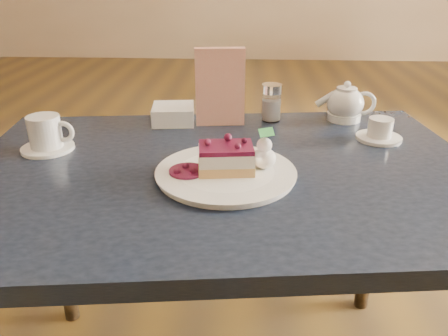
# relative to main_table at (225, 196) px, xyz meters

# --- Properties ---
(main_table) EXTENTS (1.18, 0.86, 0.69)m
(main_table) POSITION_rel_main_table_xyz_m (0.00, 0.00, 0.00)
(main_table) COLOR #181F2E
(main_table) RESTS_ON ground
(dessert_plate) EXTENTS (0.28, 0.28, 0.01)m
(dessert_plate) POSITION_rel_main_table_xyz_m (0.01, -0.05, 0.08)
(dessert_plate) COLOR white
(dessert_plate) RESTS_ON main_table
(cheesecake_slice) EXTENTS (0.12, 0.09, 0.06)m
(cheesecake_slice) POSITION_rel_main_table_xyz_m (0.01, -0.05, 0.11)
(cheesecake_slice) COLOR #ECA063
(cheesecake_slice) RESTS_ON dessert_plate
(whipped_cream) EXTENTS (0.05, 0.05, 0.04)m
(whipped_cream) POSITION_rel_main_table_xyz_m (0.08, -0.03, 0.11)
(whipped_cream) COLOR white
(whipped_cream) RESTS_ON dessert_plate
(berry_sauce) EXTENTS (0.07, 0.07, 0.01)m
(berry_sauce) POSITION_rel_main_table_xyz_m (-0.07, -0.06, 0.09)
(berry_sauce) COLOR #440419
(berry_sauce) RESTS_ON dessert_plate
(coffee_set) EXTENTS (0.13, 0.12, 0.08)m
(coffee_set) POSITION_rel_main_table_xyz_m (-0.42, 0.07, 0.11)
(coffee_set) COLOR white
(coffee_set) RESTS_ON main_table
(tea_set) EXTENTS (0.21, 0.26, 0.10)m
(tea_set) POSITION_rel_main_table_xyz_m (0.33, 0.30, 0.11)
(tea_set) COLOR white
(tea_set) RESTS_ON main_table
(menu_card) EXTENTS (0.13, 0.04, 0.20)m
(menu_card) POSITION_rel_main_table_xyz_m (-0.03, 0.28, 0.17)
(menu_card) COLOR beige
(menu_card) RESTS_ON main_table
(sugar_shaker) EXTENTS (0.06, 0.06, 0.10)m
(sugar_shaker) POSITION_rel_main_table_xyz_m (0.11, 0.32, 0.12)
(sugar_shaker) COLOR white
(sugar_shaker) RESTS_ON main_table
(napkin_stack) EXTENTS (0.12, 0.12, 0.05)m
(napkin_stack) POSITION_rel_main_table_xyz_m (-0.16, 0.29, 0.10)
(napkin_stack) COLOR white
(napkin_stack) RESTS_ON main_table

